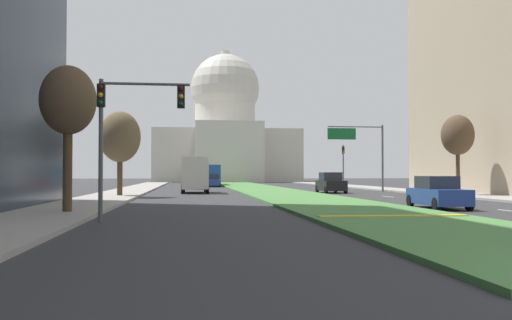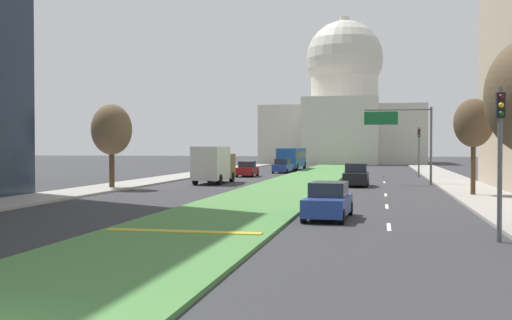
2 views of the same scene
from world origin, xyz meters
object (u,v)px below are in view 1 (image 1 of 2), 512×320
object	(u,v)px
capitol_building	(225,134)
overhead_guide_sign	(362,144)
sedan_midblock	(331,183)
sedan_distant	(196,182)
street_tree_left_near	(68,102)
box_truck_delivery	(195,174)
city_bus	(210,173)
street_tree_right_mid	(458,136)
traffic_light_far_right	(343,161)
sedan_lead_stopped	(438,193)
street_tree_left_mid	(120,137)
traffic_light_near_left	(125,118)
sedan_far_horizon	(213,181)

from	to	relation	value
capitol_building	overhead_guide_sign	world-z (taller)	capitol_building
sedan_midblock	sedan_distant	world-z (taller)	sedan_midblock
street_tree_left_near	box_truck_delivery	size ratio (longest dim) A/B	1.00
box_truck_delivery	city_bus	distance (m)	30.29
overhead_guide_sign	sedan_midblock	xyz separation A→B (m)	(-3.95, -3.23, -3.79)
street_tree_right_mid	overhead_guide_sign	bearing A→B (deg)	107.53
traffic_light_far_right	sedan_lead_stopped	world-z (taller)	traffic_light_far_right
street_tree_left_mid	sedan_midblock	world-z (taller)	street_tree_left_mid
sedan_midblock	traffic_light_near_left	bearing A→B (deg)	-118.10
traffic_light_near_left	sedan_far_horizon	size ratio (longest dim) A/B	1.18
traffic_light_far_right	sedan_lead_stopped	xyz separation A→B (m)	(-6.20, -38.74, -2.54)
traffic_light_near_left	sedan_far_horizon	bearing A→B (deg)	83.91
street_tree_left_near	sedan_far_horizon	xyz separation A→B (m)	(8.26, 47.50, -3.99)
sedan_lead_stopped	city_bus	world-z (taller)	city_bus
street_tree_left_near	sedan_distant	world-z (taller)	street_tree_left_near
sedan_distant	street_tree_left_mid	bearing A→B (deg)	-105.85
capitol_building	traffic_light_near_left	world-z (taller)	capitol_building
traffic_light_far_right	sedan_midblock	distance (m)	17.57
overhead_guide_sign	street_tree_left_near	distance (m)	35.28
street_tree_right_mid	sedan_midblock	world-z (taller)	street_tree_right_mid
sedan_distant	traffic_light_near_left	bearing A→B (deg)	-94.23
sedan_lead_stopped	sedan_midblock	world-z (taller)	sedan_midblock
street_tree_left_mid	overhead_guide_sign	bearing A→B (deg)	24.94
street_tree_left_mid	sedan_distant	bearing A→B (deg)	74.15
street_tree_left_mid	sedan_far_horizon	distance (m)	31.23
traffic_light_near_left	street_tree_right_mid	size ratio (longest dim) A/B	0.83
capitol_building	sedan_lead_stopped	world-z (taller)	capitol_building
overhead_guide_sign	street_tree_left_mid	bearing A→B (deg)	-155.06
city_bus	sedan_midblock	bearing A→B (deg)	-72.85
street_tree_left_mid	sedan_distant	xyz separation A→B (m)	(5.87, 20.68, -3.67)
capitol_building	sedan_midblock	bearing A→B (deg)	-85.85
street_tree_right_mid	sedan_lead_stopped	xyz separation A→B (m)	(-8.06, -13.66, -3.90)
sedan_midblock	overhead_guide_sign	bearing A→B (deg)	39.26
city_bus	sedan_lead_stopped	bearing A→B (deg)	-80.13
street_tree_right_mid	sedan_lead_stopped	distance (m)	16.33
street_tree_right_mid	traffic_light_far_right	bearing A→B (deg)	94.25
street_tree_left_near	sedan_far_horizon	size ratio (longest dim) A/B	1.44
traffic_light_near_left	city_bus	distance (m)	60.01
capitol_building	box_truck_delivery	bearing A→B (deg)	-96.03
capitol_building	traffic_light_near_left	distance (m)	98.33
street_tree_left_mid	sedan_lead_stopped	xyz separation A→B (m)	(17.50, -15.44, -3.67)
sedan_far_horizon	traffic_light_near_left	bearing A→B (deg)	-96.09
traffic_light_near_left	sedan_midblock	xyz separation A→B (m)	(15.08, 28.24, -2.93)
overhead_guide_sign	street_tree_right_mid	size ratio (longest dim) A/B	1.04
street_tree_left_near	box_truck_delivery	bearing A→B (deg)	77.65
traffic_light_near_left	sedan_distant	world-z (taller)	traffic_light_near_left
street_tree_left_mid	box_truck_delivery	distance (m)	10.34
street_tree_left_near	sedan_far_horizon	distance (m)	48.37
capitol_building	sedan_distant	xyz separation A→B (m)	(-6.93, -55.59, -9.44)
street_tree_right_mid	sedan_far_horizon	world-z (taller)	street_tree_right_mid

